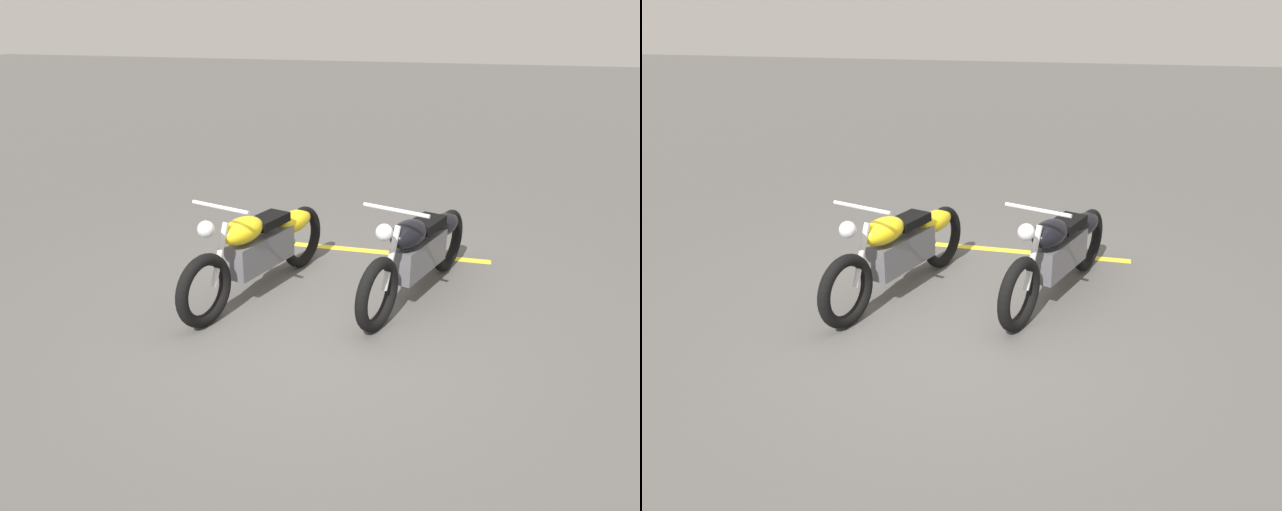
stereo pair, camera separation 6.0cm
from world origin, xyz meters
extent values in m
plane|color=#514F4C|center=(0.00, 0.00, 0.00)|extent=(60.00, 60.00, 0.00)
torus|color=black|center=(0.36, -0.96, 0.34)|extent=(0.67, 0.29, 0.67)
torus|color=black|center=(-1.14, -0.54, 0.34)|extent=(0.67, 0.29, 0.67)
cube|color=#59595E|center=(-0.44, -0.74, 0.42)|extent=(0.87, 0.44, 0.32)
ellipsoid|color=yellow|center=(-0.18, -0.81, 0.72)|extent=(0.58, 0.41, 0.24)
ellipsoid|color=yellow|center=(-0.99, -0.58, 0.56)|extent=(0.60, 0.38, 0.22)
cube|color=black|center=(-0.56, -0.70, 0.70)|extent=(0.49, 0.35, 0.09)
cylinder|color=silver|center=(0.14, -0.90, 0.60)|extent=(0.27, 0.13, 0.56)
cylinder|color=silver|center=(0.09, -0.89, 1.02)|extent=(0.20, 0.61, 0.04)
sphere|color=silver|center=(0.28, -0.94, 0.88)|extent=(0.15, 0.15, 0.15)
cylinder|color=silver|center=(-0.86, -0.76, 0.26)|extent=(0.70, 0.28, 0.09)
torus|color=black|center=(0.03, 0.51, 0.34)|extent=(0.67, 0.31, 0.67)
torus|color=black|center=(-1.45, 0.99, 0.34)|extent=(0.67, 0.31, 0.67)
cube|color=#59595E|center=(-0.76, 0.76, 0.42)|extent=(0.87, 0.47, 0.32)
ellipsoid|color=black|center=(-0.50, 0.68, 0.72)|extent=(0.58, 0.43, 0.24)
ellipsoid|color=black|center=(-1.30, 0.94, 0.56)|extent=(0.61, 0.40, 0.22)
cube|color=black|center=(-0.88, 0.80, 0.70)|extent=(0.49, 0.36, 0.09)
cylinder|color=silver|center=(-0.19, 0.58, 0.60)|extent=(0.27, 0.14, 0.56)
cylinder|color=silver|center=(-0.23, 0.59, 1.02)|extent=(0.23, 0.60, 0.04)
sphere|color=silver|center=(-0.04, 0.53, 0.88)|extent=(0.15, 0.15, 0.15)
cylinder|color=silver|center=(-1.18, 0.75, 0.26)|extent=(0.69, 0.30, 0.09)
cube|color=yellow|center=(-1.75, -0.13, 0.00)|extent=(0.19, 3.20, 0.01)
camera|label=1|loc=(4.57, 1.26, 2.58)|focal=33.21mm
camera|label=2|loc=(4.59, 1.20, 2.58)|focal=33.21mm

